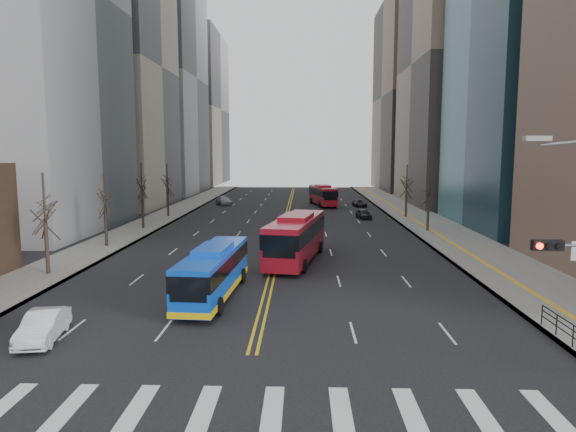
% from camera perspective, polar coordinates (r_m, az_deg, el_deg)
% --- Properties ---
extents(ground, '(220.00, 220.00, 0.00)m').
position_cam_1_polar(ground, '(18.76, -5.64, -20.99)').
color(ground, black).
extents(sidewalk_right, '(7.00, 130.00, 0.15)m').
position_cam_1_polar(sidewalk_right, '(63.88, 15.49, -0.94)').
color(sidewalk_right, gray).
rests_on(sidewalk_right, ground).
extents(sidewalk_left, '(5.00, 130.00, 0.15)m').
position_cam_1_polar(sidewalk_left, '(64.77, -15.15, -0.82)').
color(sidewalk_left, gray).
rests_on(sidewalk_left, ground).
extents(crosswalk, '(26.70, 4.00, 0.01)m').
position_cam_1_polar(crosswalk, '(18.76, -5.64, -20.97)').
color(crosswalk, silver).
rests_on(crosswalk, ground).
extents(centerline, '(0.55, 100.00, 0.01)m').
position_cam_1_polar(centerline, '(71.97, -0.12, 0.17)').
color(centerline, gold).
rests_on(centerline, ground).
extents(office_towers, '(83.00, 134.00, 58.00)m').
position_cam_1_polar(office_towers, '(86.25, 0.25, 17.29)').
color(office_towers, '#9A9A9D').
rests_on(office_towers, ground).
extents(pedestrian_railing, '(0.06, 6.06, 1.02)m').
position_cam_1_polar(pedestrian_railing, '(26.69, 29.13, -11.23)').
color(pedestrian_railing, black).
rests_on(pedestrian_railing, sidewalk_right).
extents(street_trees, '(35.20, 47.20, 7.60)m').
position_cam_1_polar(street_trees, '(51.95, -8.77, 2.75)').
color(street_trees, black).
rests_on(street_trees, ground).
extents(blue_bus, '(3.05, 10.89, 3.16)m').
position_cam_1_polar(blue_bus, '(31.64, -8.27, -6.00)').
color(blue_bus, blue).
rests_on(blue_bus, ground).
extents(red_bus_near, '(4.98, 12.38, 3.80)m').
position_cam_1_polar(red_bus_near, '(41.35, 0.92, -2.16)').
color(red_bus_near, '#A41120').
rests_on(red_bus_near, ground).
extents(red_bus_far, '(4.43, 10.90, 3.39)m').
position_cam_1_polar(red_bus_far, '(84.03, 3.88, 2.46)').
color(red_bus_far, '#A41120').
rests_on(red_bus_far, ground).
extents(car_white, '(2.12, 4.38, 1.39)m').
position_cam_1_polar(car_white, '(27.20, -25.56, -10.98)').
color(car_white, silver).
rests_on(car_white, ground).
extents(car_dark_mid, '(2.07, 3.89, 1.26)m').
position_cam_1_polar(car_dark_mid, '(68.17, 8.40, 0.22)').
color(car_dark_mid, black).
rests_on(car_dark_mid, ground).
extents(car_silver, '(3.71, 5.07, 1.37)m').
position_cam_1_polar(car_silver, '(85.71, -7.15, 1.70)').
color(car_silver, gray).
rests_on(car_silver, ground).
extents(car_dark_far, '(2.34, 4.08, 1.07)m').
position_cam_1_polar(car_dark_far, '(83.02, 7.96, 1.41)').
color(car_dark_far, black).
rests_on(car_dark_far, ground).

